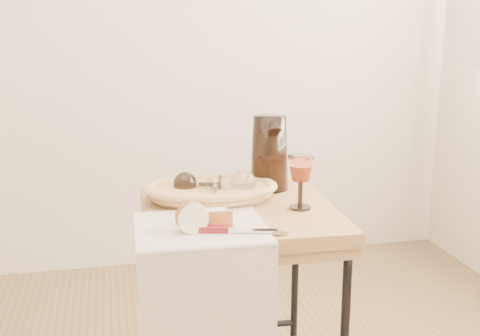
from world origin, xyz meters
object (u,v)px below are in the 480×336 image
object	(u,v)px
bread_basket	(212,193)
table_knife	(236,229)
goblet_lying_a	(200,184)
goblet_lying_b	(230,185)
side_table	(239,318)
wine_goblet	(301,182)
apple_half	(191,216)
pitcher	(269,153)
tea_towel	(200,228)

from	to	relation	value
bread_basket	table_knife	xyz separation A→B (m)	(0.01, -0.30, -0.01)
goblet_lying_a	goblet_lying_b	xyz separation A→B (m)	(0.08, -0.04, 0.00)
side_table	goblet_lying_a	bearing A→B (deg)	132.43
side_table	wine_goblet	world-z (taller)	wine_goblet
wine_goblet	apple_half	size ratio (longest dim) A/B	1.85
wine_goblet	pitcher	bearing A→B (deg)	98.04
pitcher	wine_goblet	distance (m)	0.23
goblet_lying_b	pitcher	world-z (taller)	pitcher
side_table	goblet_lying_b	distance (m)	0.40
goblet_lying_a	wine_goblet	distance (m)	0.30
tea_towel	apple_half	distance (m)	0.06
goblet_lying_b	table_knife	distance (m)	0.29
wine_goblet	table_knife	xyz separation A→B (m)	(-0.22, -0.17, -0.06)
bread_basket	apple_half	distance (m)	0.29
side_table	goblet_lying_a	xyz separation A→B (m)	(-0.09, 0.10, 0.39)
bread_basket	wine_goblet	world-z (taller)	wine_goblet
pitcher	apple_half	bearing A→B (deg)	-133.17
tea_towel	table_knife	world-z (taller)	table_knife
apple_half	table_knife	distance (m)	0.11
pitcher	wine_goblet	xyz separation A→B (m)	(0.03, -0.22, -0.04)
table_knife	bread_basket	bearing A→B (deg)	105.28
goblet_lying_b	wine_goblet	distance (m)	0.21
tea_towel	goblet_lying_a	xyz separation A→B (m)	(0.04, 0.26, 0.04)
goblet_lying_b	apple_half	size ratio (longest dim) A/B	1.47
tea_towel	bread_basket	size ratio (longest dim) A/B	0.95
goblet_lying_a	table_knife	world-z (taller)	goblet_lying_a
tea_towel	apple_half	world-z (taller)	apple_half
apple_half	side_table	bearing A→B (deg)	42.23
side_table	wine_goblet	size ratio (longest dim) A/B	4.47
apple_half	bread_basket	bearing A→B (deg)	63.46
goblet_lying_a	goblet_lying_b	bearing A→B (deg)	174.44
side_table	table_knife	distance (m)	0.42
tea_towel	goblet_lying_a	distance (m)	0.26
goblet_lying_b	pitcher	size ratio (longest dim) A/B	0.45
tea_towel	goblet_lying_b	size ratio (longest dim) A/B	2.69
goblet_lying_b	table_knife	world-z (taller)	goblet_lying_b
goblet_lying_a	wine_goblet	xyz separation A→B (m)	(0.26, -0.15, 0.03)
tea_towel	bread_basket	distance (m)	0.25
apple_half	table_knife	bearing A→B (deg)	-24.43
table_knife	goblet_lying_b	bearing A→B (deg)	95.02
apple_half	goblet_lying_b	bearing A→B (deg)	52.45
tea_towel	goblet_lying_b	distance (m)	0.26
tea_towel	pitcher	world-z (taller)	pitcher
bread_basket	wine_goblet	size ratio (longest dim) A/B	2.25
pitcher	apple_half	distance (m)	0.47
goblet_lying_a	tea_towel	bearing A→B (deg)	99.37
side_table	wine_goblet	bearing A→B (deg)	-15.88
side_table	table_knife	bearing A→B (deg)	-104.03
bread_basket	pitcher	distance (m)	0.23
tea_towel	apple_half	bearing A→B (deg)	-130.69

